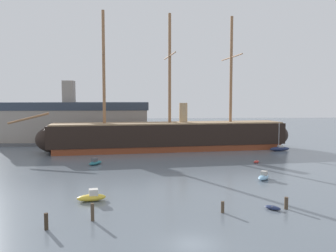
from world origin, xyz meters
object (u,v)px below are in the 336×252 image
tall_ship (170,136)px  mooring_piling_left_pair (286,203)px  sailboat_far_right (280,149)px  dockside_warehouse_left (75,123)px  mooring_piling_midwater (46,221)px  motorboat_foreground_left (92,197)px  mooring_piling_nearest (92,212)px  dinghy_far_left (52,151)px  motorboat_alongside_bow (95,162)px  motorboat_distant_centre (163,143)px  dinghy_foreground_right (273,208)px  mooring_piling_right_pair (223,207)px  dinghy_alongside_stern (256,162)px  motorboat_mid_right (264,177)px

tall_ship → mooring_piling_left_pair: size_ratio=49.56×
sailboat_far_right → dockside_warehouse_left: (-52.83, 19.55, 5.31)m
mooring_piling_midwater → dockside_warehouse_left: bearing=98.6°
motorboat_foreground_left → mooring_piling_left_pair: 23.08m
tall_ship → mooring_piling_midwater: (-16.00, -50.59, -2.80)m
mooring_piling_midwater → mooring_piling_nearest: bearing=26.9°
dinghy_far_left → motorboat_alongside_bow: bearing=-53.7°
dinghy_far_left → motorboat_distant_centre: 29.33m
dinghy_foreground_right → motorboat_alongside_bow: (-23.76, 28.40, 0.26)m
dinghy_far_left → mooring_piling_right_pair: 54.90m
motorboat_alongside_bow → dinghy_far_left: bearing=126.3°
motorboat_foreground_left → motorboat_alongside_bow: size_ratio=1.08×
dinghy_alongside_stern → dinghy_far_left: (-43.88, 17.11, 0.09)m
motorboat_distant_centre → dinghy_foreground_right: bearing=-81.0°
dinghy_foreground_right → mooring_piling_nearest: bearing=-174.0°
motorboat_mid_right → motorboat_alongside_bow: size_ratio=0.96×
motorboat_mid_right → dockside_warehouse_left: dockside_warehouse_left is taller
dinghy_alongside_stern → sailboat_far_right: 18.52m
dinghy_foreground_right → mooring_piling_right_pair: 5.99m
tall_ship → mooring_piling_left_pair: tall_ship is taller
motorboat_alongside_bow → dinghy_far_left: 20.89m
sailboat_far_right → mooring_piling_nearest: 59.43m
motorboat_mid_right → dinghy_alongside_stern: 14.38m
motorboat_mid_right → mooring_piling_nearest: bearing=-145.8°
dockside_warehouse_left → mooring_piling_midwater: bearing=-81.4°
dinghy_foreground_right → mooring_piling_nearest: (-19.89, -2.10, 0.70)m
mooring_piling_nearest → dockside_warehouse_left: (-14.23, 64.74, 4.97)m
dinghy_alongside_stern → dinghy_far_left: 47.10m
motorboat_foreground_left → mooring_piling_midwater: mooring_piling_midwater is taller
dinghy_alongside_stern → mooring_piling_right_pair: size_ratio=1.66×
motorboat_mid_right → dinghy_far_left: bearing=142.4°
tall_ship → mooring_piling_nearest: (-11.92, -48.52, -2.70)m
mooring_piling_right_pair → motorboat_mid_right: bearing=55.8°
tall_ship → dinghy_far_left: size_ratio=24.09×
motorboat_distant_centre → dockside_warehouse_left: bearing=165.9°
tall_ship → mooring_piling_midwater: 53.13m
dinghy_foreground_right → dinghy_alongside_stern: size_ratio=0.90×
dinghy_far_left → dockside_warehouse_left: dockside_warehouse_left is taller
dinghy_far_left → sailboat_far_right: bearing=-2.3°
mooring_piling_nearest → mooring_piling_midwater: bearing=-153.1°
sailboat_far_right → motorboat_mid_right: bearing=-116.8°
sailboat_far_right → dockside_warehouse_left: bearing=159.7°
dinghy_foreground_right → motorboat_alongside_bow: motorboat_alongside_bow is taller
sailboat_far_right → motorboat_alongside_bow: bearing=-160.9°
mooring_piling_right_pair → mooring_piling_midwater: mooring_piling_midwater is taller
motorboat_alongside_bow → dockside_warehouse_left: 36.18m
mooring_piling_left_pair → mooring_piling_midwater: 25.89m
sailboat_far_right → mooring_piling_right_pair: 50.18m
motorboat_alongside_bow → mooring_piling_nearest: 30.75m
mooring_piling_nearest → dockside_warehouse_left: size_ratio=0.04×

